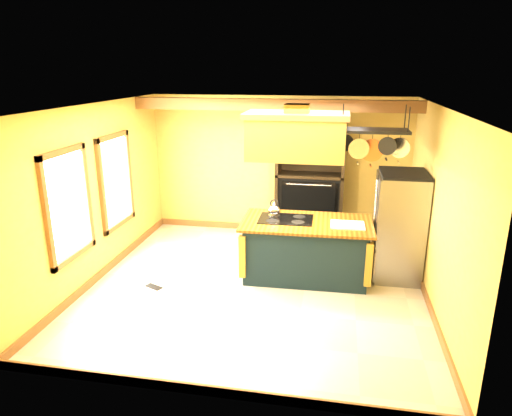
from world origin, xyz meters
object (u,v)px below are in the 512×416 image
(hutch, at_px, (309,194))
(kitchen_island, at_px, (306,249))
(range_hood, at_px, (296,135))
(refrigerator, at_px, (398,228))
(pot_rack, at_px, (373,138))

(hutch, bearing_deg, kitchen_island, -87.44)
(range_hood, relative_size, hutch, 0.67)
(range_hood, xyz_separation_m, refrigerator, (1.61, 0.27, -1.45))
(pot_rack, bearing_deg, hutch, 119.37)
(pot_rack, distance_m, hutch, 2.43)
(refrigerator, bearing_deg, kitchen_island, -169.26)
(range_hood, xyz_separation_m, hutch, (0.12, 1.76, -1.39))
(range_hood, height_order, pot_rack, same)
(kitchen_island, bearing_deg, range_hood, 179.00)
(kitchen_island, distance_m, range_hood, 1.80)
(kitchen_island, xyz_separation_m, hutch, (-0.08, 1.76, 0.40))
(pot_rack, height_order, hutch, pot_rack)
(range_hood, bearing_deg, pot_rack, 0.58)
(kitchen_island, height_order, refrigerator, refrigerator)
(kitchen_island, xyz_separation_m, pot_rack, (0.91, 0.01, 1.77))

